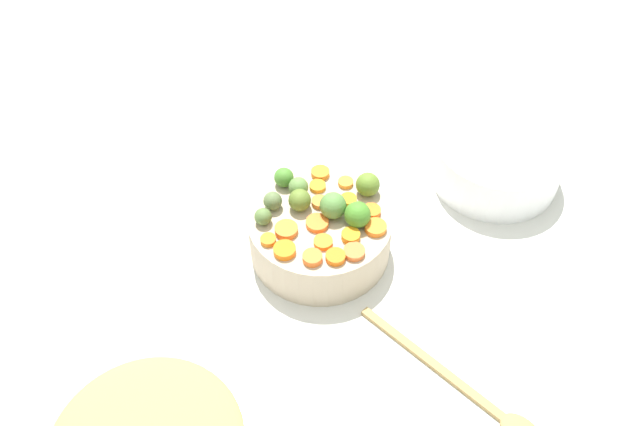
% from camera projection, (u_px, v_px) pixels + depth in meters
% --- Properties ---
extents(tabletop, '(2.40, 2.40, 0.02)m').
position_uv_depth(tabletop, '(324.00, 263.00, 1.13)').
color(tabletop, silver).
rests_on(tabletop, ground).
extents(serving_bowl_carrots, '(0.24, 0.24, 0.08)m').
position_uv_depth(serving_bowl_carrots, '(320.00, 233.00, 1.11)').
color(serving_bowl_carrots, '#C1AD92').
rests_on(serving_bowl_carrots, tabletop).
extents(carrot_slice_0, '(0.04, 0.04, 0.01)m').
position_uv_depth(carrot_slice_0, '(312.00, 258.00, 1.02)').
color(carrot_slice_0, orange).
rests_on(carrot_slice_0, serving_bowl_carrots).
extents(carrot_slice_1, '(0.04, 0.04, 0.01)m').
position_uv_depth(carrot_slice_1, '(351.00, 235.00, 1.05)').
color(carrot_slice_1, orange).
rests_on(carrot_slice_1, serving_bowl_carrots).
extents(carrot_slice_2, '(0.05, 0.05, 0.01)m').
position_uv_depth(carrot_slice_2, '(316.00, 224.00, 1.06)').
color(carrot_slice_2, orange).
rests_on(carrot_slice_2, serving_bowl_carrots).
extents(carrot_slice_3, '(0.03, 0.03, 0.01)m').
position_uv_depth(carrot_slice_3, '(268.00, 240.00, 1.04)').
color(carrot_slice_3, orange).
rests_on(carrot_slice_3, serving_bowl_carrots).
extents(carrot_slice_4, '(0.04, 0.04, 0.01)m').
position_uv_depth(carrot_slice_4, '(354.00, 252.00, 1.03)').
color(carrot_slice_4, orange).
rests_on(carrot_slice_4, serving_bowl_carrots).
extents(carrot_slice_5, '(0.04, 0.04, 0.01)m').
position_uv_depth(carrot_slice_5, '(318.00, 186.00, 1.12)').
color(carrot_slice_5, orange).
rests_on(carrot_slice_5, serving_bowl_carrots).
extents(carrot_slice_6, '(0.04, 0.04, 0.01)m').
position_uv_depth(carrot_slice_6, '(285.00, 250.00, 1.03)').
color(carrot_slice_6, orange).
rests_on(carrot_slice_6, serving_bowl_carrots).
extents(carrot_slice_7, '(0.04, 0.04, 0.01)m').
position_uv_depth(carrot_slice_7, '(320.00, 173.00, 1.14)').
color(carrot_slice_7, orange).
rests_on(carrot_slice_7, serving_bowl_carrots).
extents(carrot_slice_8, '(0.03, 0.03, 0.01)m').
position_uv_depth(carrot_slice_8, '(323.00, 242.00, 1.04)').
color(carrot_slice_8, orange).
rests_on(carrot_slice_8, serving_bowl_carrots).
extents(carrot_slice_9, '(0.04, 0.04, 0.01)m').
position_uv_depth(carrot_slice_9, '(376.00, 228.00, 1.06)').
color(carrot_slice_9, orange).
rests_on(carrot_slice_9, serving_bowl_carrots).
extents(carrot_slice_10, '(0.04, 0.04, 0.01)m').
position_uv_depth(carrot_slice_10, '(320.00, 202.00, 1.10)').
color(carrot_slice_10, orange).
rests_on(carrot_slice_10, serving_bowl_carrots).
extents(carrot_slice_11, '(0.03, 0.03, 0.01)m').
position_uv_depth(carrot_slice_11, '(336.00, 257.00, 1.02)').
color(carrot_slice_11, orange).
rests_on(carrot_slice_11, serving_bowl_carrots).
extents(carrot_slice_12, '(0.03, 0.03, 0.01)m').
position_uv_depth(carrot_slice_12, '(346.00, 183.00, 1.13)').
color(carrot_slice_12, orange).
rests_on(carrot_slice_12, serving_bowl_carrots).
extents(carrot_slice_13, '(0.04, 0.04, 0.01)m').
position_uv_depth(carrot_slice_13, '(372.00, 211.00, 1.08)').
color(carrot_slice_13, orange).
rests_on(carrot_slice_13, serving_bowl_carrots).
extents(carrot_slice_14, '(0.05, 0.05, 0.01)m').
position_uv_depth(carrot_slice_14, '(286.00, 230.00, 1.06)').
color(carrot_slice_14, orange).
rests_on(carrot_slice_14, serving_bowl_carrots).
extents(carrot_slice_15, '(0.03, 0.03, 0.01)m').
position_uv_depth(carrot_slice_15, '(348.00, 200.00, 1.10)').
color(carrot_slice_15, orange).
rests_on(carrot_slice_15, serving_bowl_carrots).
extents(brussels_sprout_0, '(0.03, 0.03, 0.03)m').
position_uv_depth(brussels_sprout_0, '(284.00, 177.00, 1.12)').
color(brussels_sprout_0, '#46802D').
rests_on(brussels_sprout_0, serving_bowl_carrots).
extents(brussels_sprout_1, '(0.03, 0.03, 0.03)m').
position_uv_depth(brussels_sprout_1, '(298.00, 187.00, 1.10)').
color(brussels_sprout_1, '#5E8441').
rests_on(brussels_sprout_1, serving_bowl_carrots).
extents(brussels_sprout_2, '(0.04, 0.04, 0.04)m').
position_uv_depth(brussels_sprout_2, '(335.00, 206.00, 1.07)').
color(brussels_sprout_2, '#55853E').
rests_on(brussels_sprout_2, serving_bowl_carrots).
extents(brussels_sprout_3, '(0.04, 0.04, 0.04)m').
position_uv_depth(brussels_sprout_3, '(300.00, 200.00, 1.08)').
color(brussels_sprout_3, '#5C752B').
rests_on(brussels_sprout_3, serving_bowl_carrots).
extents(brussels_sprout_4, '(0.04, 0.04, 0.04)m').
position_uv_depth(brussels_sprout_4, '(358.00, 215.00, 1.05)').
color(brussels_sprout_4, '#458427').
rests_on(brussels_sprout_4, serving_bowl_carrots).
extents(brussels_sprout_5, '(0.04, 0.04, 0.04)m').
position_uv_depth(brussels_sprout_5, '(368.00, 184.00, 1.10)').
color(brussels_sprout_5, olive).
rests_on(brussels_sprout_5, serving_bowl_carrots).
extents(brussels_sprout_6, '(0.03, 0.03, 0.03)m').
position_uv_depth(brussels_sprout_6, '(263.00, 217.00, 1.06)').
color(brussels_sprout_6, '#57733B').
rests_on(brussels_sprout_6, serving_bowl_carrots).
extents(brussels_sprout_7, '(0.03, 0.03, 0.03)m').
position_uv_depth(brussels_sprout_7, '(274.00, 199.00, 1.09)').
color(brussels_sprout_7, '#5A6E41').
rests_on(brussels_sprout_7, serving_bowl_carrots).
extents(wooden_spoon, '(0.32, 0.11, 0.01)m').
position_uv_depth(wooden_spoon, '(477.00, 398.00, 0.95)').
color(wooden_spoon, '#A5854E').
rests_on(wooden_spoon, tabletop).
extents(casserole_dish, '(0.24, 0.24, 0.09)m').
position_uv_depth(casserole_dish, '(497.00, 160.00, 1.22)').
color(casserole_dish, white).
rests_on(casserole_dish, tabletop).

